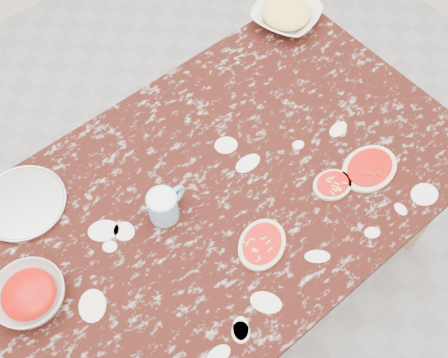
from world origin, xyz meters
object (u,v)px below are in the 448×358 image
cheese_bowl (286,16)px  sauce_bowl (30,295)px  worktable (224,199)px  flour_mug (164,206)px  pizza_tray (23,203)px

cheese_bowl → sauce_bowl: bearing=-165.2°
worktable → flour_mug: bearing=168.0°
pizza_tray → cheese_bowl: bearing=2.8°
pizza_tray → sauce_bowl: sauce_bowl is taller
pizza_tray → cheese_bowl: (1.18, 0.06, 0.02)m
worktable → sauce_bowl: sauce_bowl is taller
flour_mug → worktable: bearing=-12.0°
sauce_bowl → flour_mug: (0.45, -0.02, 0.02)m
pizza_tray → flour_mug: bearing=-44.2°
pizza_tray → sauce_bowl: (-0.13, -0.29, 0.03)m
worktable → flour_mug: 0.25m
pizza_tray → sauce_bowl: 0.32m
cheese_bowl → flour_mug: (-0.86, -0.37, 0.03)m
pizza_tray → sauce_bowl: bearing=-114.5°
cheese_bowl → flour_mug: bearing=-156.6°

